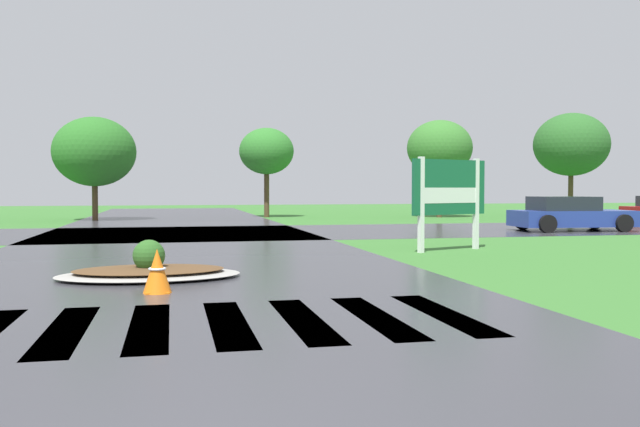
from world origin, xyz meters
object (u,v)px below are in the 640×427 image
(traffic_cone, at_px, (157,272))
(median_island, at_px, (149,271))
(estate_billboard, at_px, (449,191))
(car_white_sedan, at_px, (570,215))

(traffic_cone, bearing_deg, median_island, 95.63)
(estate_billboard, bearing_deg, median_island, 5.46)
(median_island, bearing_deg, car_white_sedan, 34.75)
(estate_billboard, height_order, car_white_sedan, estate_billboard)
(median_island, relative_size, traffic_cone, 4.75)
(estate_billboard, xyz_separation_m, median_island, (-7.25, -3.75, -1.37))
(median_island, distance_m, traffic_cone, 1.80)
(car_white_sedan, relative_size, traffic_cone, 6.59)
(median_island, height_order, traffic_cone, median_island)
(estate_billboard, distance_m, car_white_sedan, 10.03)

